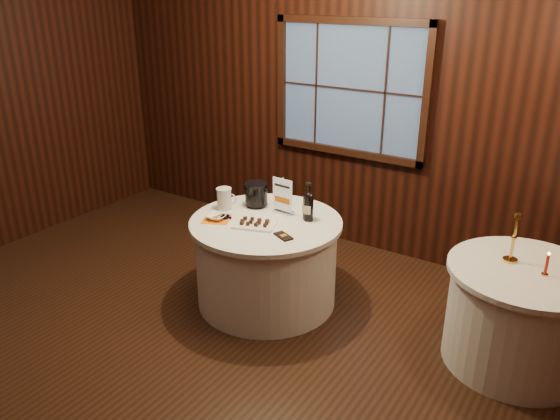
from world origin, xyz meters
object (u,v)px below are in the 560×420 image
Objects in this scene: ice_bucket at (256,194)px; chocolate_plate at (254,224)px; glass_pitcher at (224,199)px; cracker_bowl at (217,217)px; main_table at (266,261)px; red_candle at (546,266)px; side_table at (519,316)px; sign_stand at (283,201)px; brass_candlestick at (513,244)px; port_bottle_right at (309,204)px; port_bottle_left at (308,203)px; chocolate_box at (283,236)px; grape_bunch at (225,217)px.

ice_bucket reaches higher than chocolate_plate.
chocolate_plate is 0.46m from glass_pitcher.
cracker_bowl is (0.09, -0.22, -0.07)m from glass_pitcher.
main_table is 2.17m from red_candle.
chocolate_plate is (-2.01, -0.44, 0.40)m from side_table.
brass_candlestick is at bearing 9.03° from sign_stand.
main_table is at bearing -171.47° from side_table.
port_bottle_right is 1.89× the size of red_candle.
chocolate_plate is at bearing -165.09° from brass_candlestick.
main_table is at bearing -40.48° from ice_bucket.
sign_stand is 2.08m from red_candle.
chocolate_box is at bearing -88.38° from port_bottle_left.
port_bottle_left is 1.60m from brass_candlestick.
ice_bucket is 0.45m from cracker_bowl.
side_table is 2.96× the size of brass_candlestick.
port_bottle_left is 0.97× the size of port_bottle_right.
red_candle is (1.84, 0.05, -0.07)m from port_bottle_left.
main_table is 3.94× the size of sign_stand.
port_bottle_left is 1.84m from red_candle.
sign_stand is 0.58m from cracker_bowl.
cracker_bowl is at bearing -168.96° from red_candle.
glass_pitcher is (-0.74, -0.19, -0.05)m from port_bottle_right.
sign_stand is at bearing 47.06° from cracker_bowl.
sign_stand is 0.89× the size of brass_candlestick.
glass_pitcher is at bearing -165.81° from port_bottle_left.
cracker_bowl reaches higher than main_table.
side_table is at bearing 12.19° from cracker_bowl.
side_table is 1.79m from port_bottle_right.
main_table is 0.63m from port_bottle_right.
chocolate_plate is 1.07× the size of brass_candlestick.
brass_candlestick reaches higher than red_candle.
red_candle is at bearing -0.64° from port_bottle_left.
sign_stand is 1.69× the size of glass_pitcher.
grape_bunch is 2.24m from brass_candlestick.
brass_candlestick is (2.17, 0.53, 0.11)m from grape_bunch.
brass_candlestick reaches higher than ice_bucket.
chocolate_box is 1.05× the size of cracker_bowl.
red_candle is (2.08, 0.06, -0.04)m from sign_stand.
chocolate_plate is at bearing -164.45° from chocolate_box.
chocolate_box is (-1.70, -0.49, 0.39)m from side_table.
port_bottle_left is at bearing 51.58° from chocolate_plate.
ice_bucket reaches higher than glass_pitcher.
ice_bucket is at bearing 164.93° from port_bottle_right.
brass_candlestick is at bearing 3.86° from ice_bucket.
port_bottle_left is (-1.73, -0.08, 0.52)m from side_table.
brass_candlestick is (1.57, 0.55, 0.12)m from chocolate_box.
port_bottle_left is at bearing 34.14° from grape_bunch.
chocolate_plate is at bearing -130.72° from port_bottle_left.
port_bottle_left is at bearing -177.31° from side_table.
chocolate_box reaches higher than side_table.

